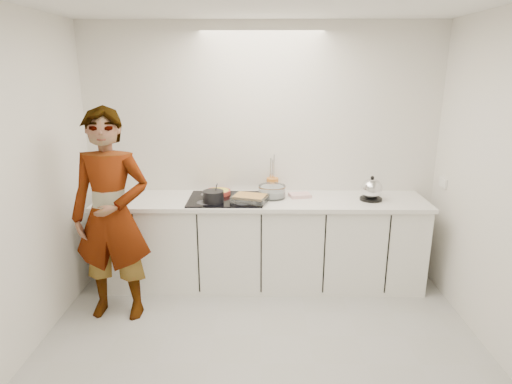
{
  "coord_description": "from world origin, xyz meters",
  "views": [
    {
      "loc": [
        -0.01,
        -2.75,
        2.15
      ],
      "look_at": [
        -0.05,
        1.05,
        1.05
      ],
      "focal_mm": 30.0,
      "sensor_mm": 36.0,
      "label": 1
    }
  ],
  "objects_px": {
    "hob": "(226,199)",
    "mixing_bowl": "(272,192)",
    "baking_dish": "(250,198)",
    "utensil_crock": "(272,185)",
    "kettle": "(371,190)",
    "tart_dish": "(218,192)",
    "saucepan": "(213,196)",
    "cook": "(111,216)"
  },
  "relations": [
    {
      "from": "kettle",
      "to": "cook",
      "type": "height_order",
      "value": "cook"
    },
    {
      "from": "mixing_bowl",
      "to": "hob",
      "type": "bearing_deg",
      "value": -170.46
    },
    {
      "from": "hob",
      "to": "mixing_bowl",
      "type": "relative_size",
      "value": 2.14
    },
    {
      "from": "hob",
      "to": "cook",
      "type": "distance_m",
      "value": 1.09
    },
    {
      "from": "kettle",
      "to": "utensil_crock",
      "type": "xyz_separation_m",
      "value": [
        -0.96,
        0.26,
        -0.03
      ]
    },
    {
      "from": "cook",
      "to": "hob",
      "type": "bearing_deg",
      "value": 33.1
    },
    {
      "from": "utensil_crock",
      "to": "saucepan",
      "type": "bearing_deg",
      "value": -145.76
    },
    {
      "from": "tart_dish",
      "to": "utensil_crock",
      "type": "xyz_separation_m",
      "value": [
        0.55,
        0.12,
        0.04
      ]
    },
    {
      "from": "baking_dish",
      "to": "cook",
      "type": "distance_m",
      "value": 1.27
    },
    {
      "from": "tart_dish",
      "to": "kettle",
      "type": "relative_size",
      "value": 1.11
    },
    {
      "from": "baking_dish",
      "to": "cook",
      "type": "height_order",
      "value": "cook"
    },
    {
      "from": "baking_dish",
      "to": "kettle",
      "type": "distance_m",
      "value": 1.19
    },
    {
      "from": "saucepan",
      "to": "cook",
      "type": "height_order",
      "value": "cook"
    },
    {
      "from": "hob",
      "to": "kettle",
      "type": "relative_size",
      "value": 2.6
    },
    {
      "from": "baking_dish",
      "to": "mixing_bowl",
      "type": "distance_m",
      "value": 0.28
    },
    {
      "from": "utensil_crock",
      "to": "cook",
      "type": "height_order",
      "value": "cook"
    },
    {
      "from": "tart_dish",
      "to": "cook",
      "type": "distance_m",
      "value": 1.1
    },
    {
      "from": "hob",
      "to": "utensil_crock",
      "type": "distance_m",
      "value": 0.54
    },
    {
      "from": "hob",
      "to": "cook",
      "type": "relative_size",
      "value": 0.39
    },
    {
      "from": "hob",
      "to": "baking_dish",
      "type": "bearing_deg",
      "value": -22.56
    },
    {
      "from": "tart_dish",
      "to": "cook",
      "type": "xyz_separation_m",
      "value": [
        -0.85,
        -0.71,
        -0.02
      ]
    },
    {
      "from": "hob",
      "to": "saucepan",
      "type": "xyz_separation_m",
      "value": [
        -0.11,
        -0.12,
        0.06
      ]
    },
    {
      "from": "hob",
      "to": "utensil_crock",
      "type": "height_order",
      "value": "utensil_crock"
    },
    {
      "from": "saucepan",
      "to": "cook",
      "type": "distance_m",
      "value": 0.94
    },
    {
      "from": "tart_dish",
      "to": "mixing_bowl",
      "type": "relative_size",
      "value": 0.91
    },
    {
      "from": "hob",
      "to": "mixing_bowl",
      "type": "height_order",
      "value": "mixing_bowl"
    },
    {
      "from": "utensil_crock",
      "to": "hob",
      "type": "bearing_deg",
      "value": -150.35
    },
    {
      "from": "hob",
      "to": "utensil_crock",
      "type": "xyz_separation_m",
      "value": [
        0.47,
        0.26,
        0.07
      ]
    },
    {
      "from": "kettle",
      "to": "tart_dish",
      "type": "bearing_deg",
      "value": 174.69
    },
    {
      "from": "baking_dish",
      "to": "cook",
      "type": "relative_size",
      "value": 0.2
    },
    {
      "from": "tart_dish",
      "to": "saucepan",
      "type": "distance_m",
      "value": 0.27
    },
    {
      "from": "hob",
      "to": "mixing_bowl",
      "type": "distance_m",
      "value": 0.46
    },
    {
      "from": "utensil_crock",
      "to": "kettle",
      "type": "bearing_deg",
      "value": -15.28
    },
    {
      "from": "tart_dish",
      "to": "hob",
      "type": "bearing_deg",
      "value": -58.07
    },
    {
      "from": "kettle",
      "to": "utensil_crock",
      "type": "distance_m",
      "value": 0.99
    },
    {
      "from": "hob",
      "to": "saucepan",
      "type": "height_order",
      "value": "saucepan"
    },
    {
      "from": "baking_dish",
      "to": "mixing_bowl",
      "type": "height_order",
      "value": "mixing_bowl"
    },
    {
      "from": "hob",
      "to": "cook",
      "type": "bearing_deg",
      "value": -149.02
    },
    {
      "from": "saucepan",
      "to": "mixing_bowl",
      "type": "relative_size",
      "value": 0.79
    },
    {
      "from": "tart_dish",
      "to": "baking_dish",
      "type": "height_order",
      "value": "baking_dish"
    },
    {
      "from": "tart_dish",
      "to": "kettle",
      "type": "distance_m",
      "value": 1.52
    },
    {
      "from": "hob",
      "to": "utensil_crock",
      "type": "relative_size",
      "value": 4.72
    }
  ]
}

